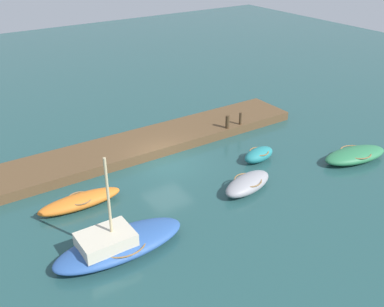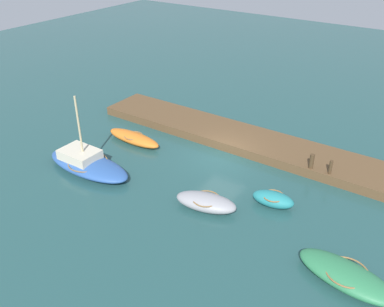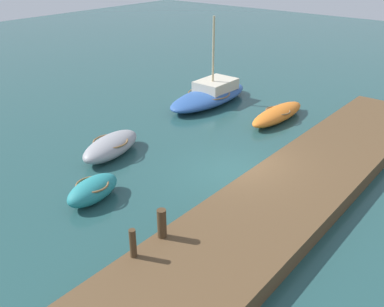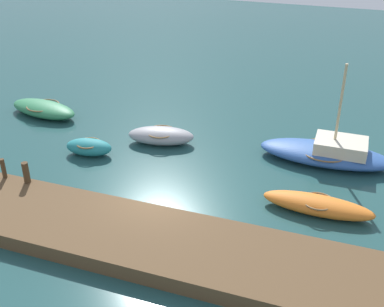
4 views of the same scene
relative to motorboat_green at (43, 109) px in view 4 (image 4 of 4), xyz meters
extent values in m
plane|color=#234C4C|center=(9.54, -6.04, -0.39)|extent=(84.00, 84.00, 0.00)
cube|color=brown|center=(9.54, -8.57, -0.10)|extent=(21.48, 3.51, 0.58)
ellipsoid|color=#2D7A4C|center=(0.00, 0.00, -0.01)|extent=(4.47, 2.39, 0.76)
torus|color=olive|center=(0.00, 0.00, 0.20)|extent=(2.07, 2.07, 0.07)
ellipsoid|color=orange|center=(15.51, -4.45, -0.05)|extent=(4.29, 1.30, 0.68)
torus|color=olive|center=(15.51, -4.45, 0.13)|extent=(1.29, 1.29, 0.07)
ellipsoid|color=#2D569E|center=(15.35, -0.20, 0.00)|extent=(5.98, 2.28, 0.78)
torus|color=olive|center=(15.35, -0.20, 0.21)|extent=(2.34, 2.34, 0.07)
cube|color=beige|center=(15.98, -0.20, 0.53)|extent=(2.29, 1.65, 0.59)
cylinder|color=#C6B284|center=(15.68, -0.20, 2.27)|extent=(0.12, 0.12, 4.09)
ellipsoid|color=#939399|center=(7.52, -1.00, 0.02)|extent=(3.49, 2.09, 0.83)
torus|color=olive|center=(7.52, -1.00, 0.25)|extent=(1.76, 1.76, 0.07)
ellipsoid|color=teal|center=(4.77, -3.23, 0.00)|extent=(2.35, 1.39, 0.79)
torus|color=olive|center=(4.77, -3.23, 0.22)|extent=(1.31, 1.31, 0.07)
cylinder|color=#47331E|center=(3.08, -7.06, 0.62)|extent=(0.18, 0.18, 0.85)
cylinder|color=#47331E|center=(4.19, -7.06, 0.64)|extent=(0.26, 0.26, 0.89)
camera|label=1|loc=(21.41, 14.40, 12.38)|focal=42.15mm
camera|label=2|loc=(-1.78, 13.91, 12.88)|focal=39.05mm
camera|label=3|loc=(-2.91, -13.98, 7.64)|focal=40.05mm
camera|label=4|loc=(16.03, -20.49, 10.46)|focal=44.82mm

